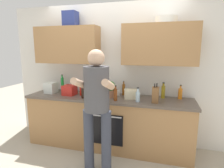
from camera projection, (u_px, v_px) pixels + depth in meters
The scene contains 19 objects.
ground_plane at pixel (108, 146), 3.36m from camera, with size 12.00×12.00×0.00m, color #B2A893.
back_wall_unit at pixel (112, 61), 3.34m from camera, with size 4.00×0.38×2.50m.
counter at pixel (108, 122), 3.27m from camera, with size 2.84×0.67×0.90m.
person_standing at pixel (97, 102), 2.50m from camera, with size 0.49×0.45×1.71m.
bottle_soy at pixel (83, 92), 3.11m from camera, with size 0.07×0.07×0.25m.
bottle_hotsauce at pixel (82, 89), 3.30m from camera, with size 0.07×0.07×0.25m.
bottle_vinegar at pixel (115, 94), 2.95m from camera, with size 0.06×0.06×0.24m.
bottle_syrup at pixel (124, 89), 3.31m from camera, with size 0.05×0.05×0.25m.
bottle_oil at pixel (163, 92), 3.10m from camera, with size 0.06×0.06×0.27m.
bottle_juice at pixel (180, 93), 3.05m from camera, with size 0.06×0.06×0.23m.
bottle_soda at pixel (62, 84), 3.55m from camera, with size 0.05×0.05×0.33m.
bottle_water at pixel (138, 96), 2.89m from camera, with size 0.07×0.07×0.23m.
cup_stoneware at pixel (101, 94), 3.23m from camera, with size 0.09×0.09×0.09m, color slate.
cup_coffee at pixel (118, 93), 3.29m from camera, with size 0.09×0.09×0.09m, color white.
knife_block at pixel (155, 95), 2.85m from camera, with size 0.10×0.14×0.30m.
potted_herb at pixel (110, 89), 3.14m from camera, with size 0.17×0.17×0.28m.
grocery_bag_produce at pixel (51, 88), 3.47m from camera, with size 0.18×0.21×0.20m, color silver.
grocery_bag_crisps at pixel (70, 90), 3.32m from camera, with size 0.21×0.21×0.17m, color red.
grocery_bag_rice at pixel (130, 94), 3.10m from camera, with size 0.20×0.19×0.14m, color beige.
Camera 1 is at (0.90, -2.96, 1.71)m, focal length 30.01 mm.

